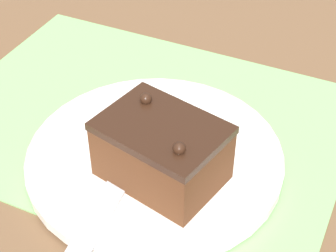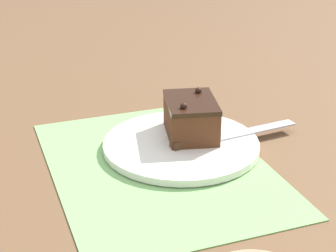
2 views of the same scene
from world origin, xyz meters
name	(u,v)px [view 1 (image 1 of 2)]	position (x,y,z in m)	size (l,w,h in m)	color
ground_plane	(143,122)	(0.00, 0.00, 0.00)	(3.00, 3.00, 0.00)	brown
placemat_woven	(143,121)	(0.00, 0.00, 0.00)	(0.46, 0.34, 0.00)	#7AB266
cake_plate	(155,157)	(0.04, -0.06, 0.01)	(0.27, 0.27, 0.01)	white
chocolate_cake	(162,151)	(0.06, -0.08, 0.05)	(0.13, 0.11, 0.08)	#512D19
serving_knife	(118,181)	(0.03, -0.11, 0.02)	(0.05, 0.25, 0.01)	#472D19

